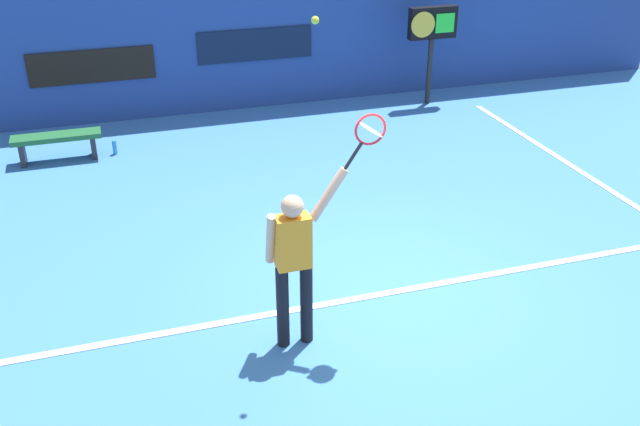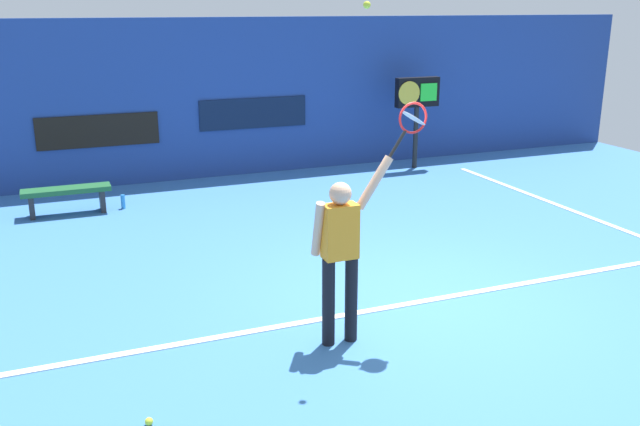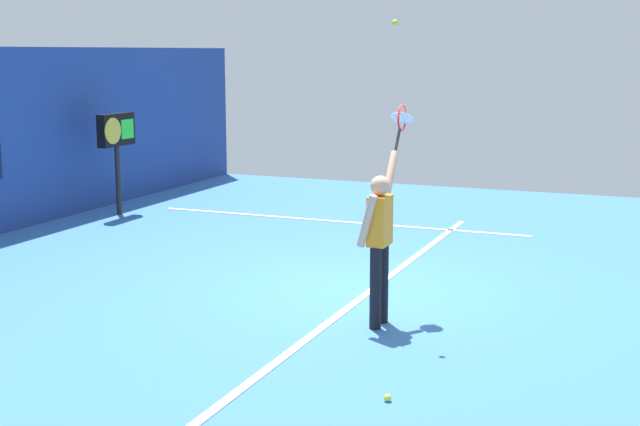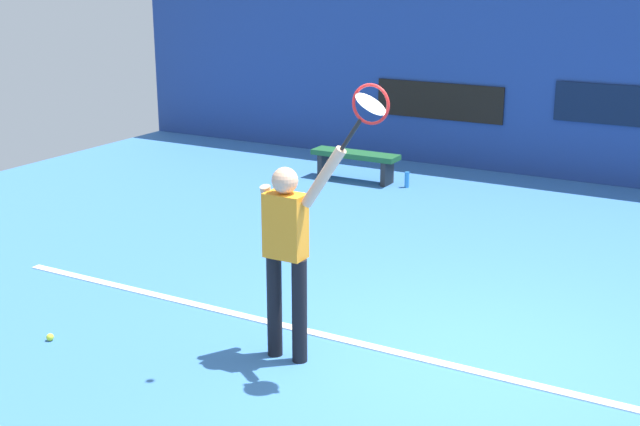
{
  "view_description": "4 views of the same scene",
  "coord_description": "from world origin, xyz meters",
  "px_view_note": "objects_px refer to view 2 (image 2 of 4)",
  "views": [
    {
      "loc": [
        -2.93,
        -6.54,
        4.63
      ],
      "look_at": [
        -0.95,
        -0.29,
        1.27
      ],
      "focal_mm": 40.53,
      "sensor_mm": 36.0,
      "label": 1
    },
    {
      "loc": [
        -3.93,
        -6.55,
        3.32
      ],
      "look_at": [
        -1.49,
        -0.5,
        1.35
      ],
      "focal_mm": 38.85,
      "sensor_mm": 36.0,
      "label": 2
    },
    {
      "loc": [
        -10.36,
        -3.64,
        3.02
      ],
      "look_at": [
        -1.12,
        0.13,
        1.19
      ],
      "focal_mm": 49.5,
      "sensor_mm": 36.0,
      "label": 3
    },
    {
      "loc": [
        2.24,
        -6.38,
        3.3
      ],
      "look_at": [
        -1.04,
        -0.62,
        1.34
      ],
      "focal_mm": 48.08,
      "sensor_mm": 36.0,
      "label": 4
    }
  ],
  "objects_px": {
    "scoreboard_clock": "(417,97)",
    "court_bench": "(67,194)",
    "tennis_ball": "(367,5)",
    "spare_ball": "(149,421)",
    "tennis_player": "(341,249)",
    "tennis_racket": "(411,121)",
    "water_bottle": "(123,202)"
  },
  "relations": [
    {
      "from": "tennis_player",
      "to": "tennis_racket",
      "type": "xyz_separation_m",
      "value": [
        0.74,
        -0.0,
        1.23
      ]
    },
    {
      "from": "tennis_player",
      "to": "tennis_ball",
      "type": "xyz_separation_m",
      "value": [
        0.2,
        -0.08,
        2.31
      ]
    },
    {
      "from": "tennis_racket",
      "to": "tennis_ball",
      "type": "height_order",
      "value": "tennis_ball"
    },
    {
      "from": "tennis_ball",
      "to": "court_bench",
      "type": "height_order",
      "value": "tennis_ball"
    },
    {
      "from": "tennis_racket",
      "to": "spare_ball",
      "type": "relative_size",
      "value": 8.79
    },
    {
      "from": "tennis_player",
      "to": "spare_ball",
      "type": "distance_m",
      "value": 2.4
    },
    {
      "from": "scoreboard_clock",
      "to": "court_bench",
      "type": "relative_size",
      "value": 1.35
    },
    {
      "from": "tennis_ball",
      "to": "water_bottle",
      "type": "height_order",
      "value": "tennis_ball"
    },
    {
      "from": "tennis_racket",
      "to": "spare_ball",
      "type": "xyz_separation_m",
      "value": [
        -2.79,
        -0.77,
        -2.2
      ]
    },
    {
      "from": "tennis_ball",
      "to": "tennis_racket",
      "type": "bearing_deg",
      "value": 7.74
    },
    {
      "from": "scoreboard_clock",
      "to": "court_bench",
      "type": "bearing_deg",
      "value": -173.04
    },
    {
      "from": "tennis_racket",
      "to": "water_bottle",
      "type": "height_order",
      "value": "tennis_racket"
    },
    {
      "from": "court_bench",
      "to": "water_bottle",
      "type": "relative_size",
      "value": 5.83
    },
    {
      "from": "tennis_ball",
      "to": "water_bottle",
      "type": "distance_m",
      "value": 6.91
    },
    {
      "from": "tennis_ball",
      "to": "court_bench",
      "type": "bearing_deg",
      "value": 113.51
    },
    {
      "from": "tennis_player",
      "to": "tennis_ball",
      "type": "height_order",
      "value": "tennis_ball"
    },
    {
      "from": "tennis_ball",
      "to": "court_bench",
      "type": "distance_m",
      "value": 7.09
    },
    {
      "from": "scoreboard_clock",
      "to": "tennis_racket",
      "type": "bearing_deg",
      "value": -120.22
    },
    {
      "from": "tennis_player",
      "to": "water_bottle",
      "type": "height_order",
      "value": "tennis_player"
    },
    {
      "from": "court_bench",
      "to": "spare_ball",
      "type": "relative_size",
      "value": 20.59
    },
    {
      "from": "tennis_ball",
      "to": "spare_ball",
      "type": "xyz_separation_m",
      "value": [
        -2.25,
        -0.69,
        -3.29
      ]
    },
    {
      "from": "scoreboard_clock",
      "to": "water_bottle",
      "type": "height_order",
      "value": "scoreboard_clock"
    },
    {
      "from": "tennis_player",
      "to": "spare_ball",
      "type": "height_order",
      "value": "tennis_player"
    },
    {
      "from": "scoreboard_clock",
      "to": "water_bottle",
      "type": "bearing_deg",
      "value": -172.05
    },
    {
      "from": "tennis_ball",
      "to": "spare_ball",
      "type": "relative_size",
      "value": 1.0
    },
    {
      "from": "tennis_player",
      "to": "water_bottle",
      "type": "distance_m",
      "value": 6.07
    },
    {
      "from": "scoreboard_clock",
      "to": "court_bench",
      "type": "xyz_separation_m",
      "value": [
        -6.99,
        -0.85,
        -1.16
      ]
    },
    {
      "from": "tennis_ball",
      "to": "spare_ball",
      "type": "distance_m",
      "value": 4.04
    },
    {
      "from": "scoreboard_clock",
      "to": "spare_ball",
      "type": "distance_m",
      "value": 10.1
    },
    {
      "from": "tennis_racket",
      "to": "tennis_ball",
      "type": "xyz_separation_m",
      "value": [
        -0.54,
        -0.07,
        1.08
      ]
    },
    {
      "from": "tennis_racket",
      "to": "scoreboard_clock",
      "type": "xyz_separation_m",
      "value": [
        3.89,
        6.67,
        -0.74
      ]
    },
    {
      "from": "tennis_racket",
      "to": "water_bottle",
      "type": "distance_m",
      "value": 6.58
    }
  ]
}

